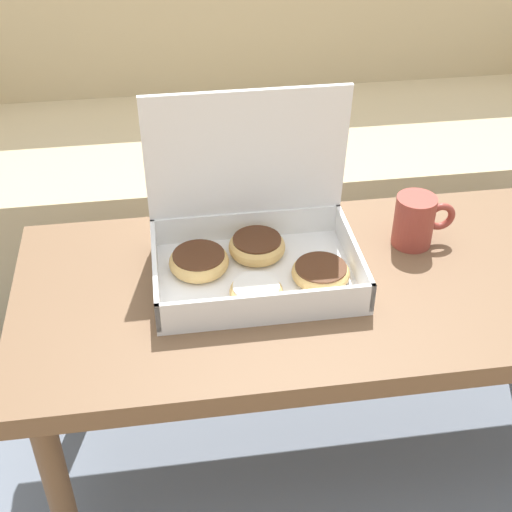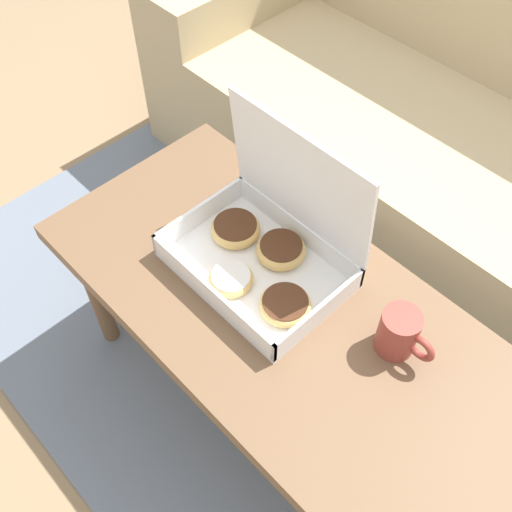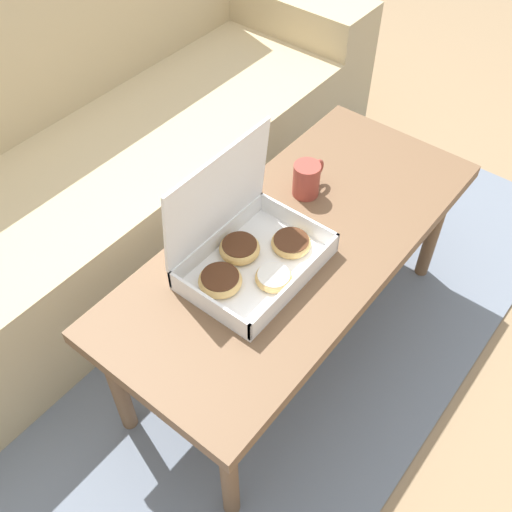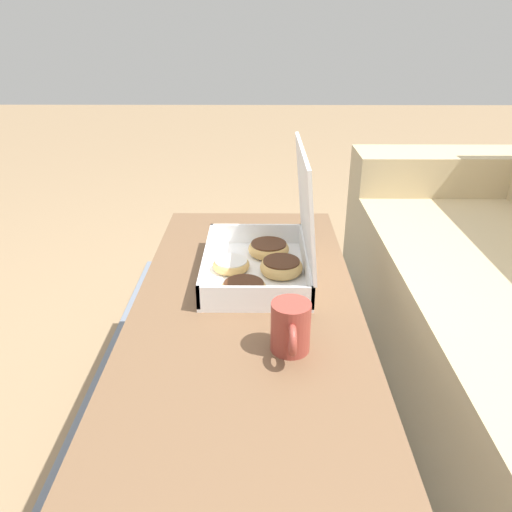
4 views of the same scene
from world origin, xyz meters
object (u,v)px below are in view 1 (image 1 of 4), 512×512
Objects in this scene: couch at (266,144)px; pastry_box at (253,245)px; coffee_mug at (416,221)px; coffee_table at (339,300)px.

couch is 0.84m from pastry_box.
couch reaches higher than pastry_box.
coffee_mug is at bearing -77.91° from couch.
coffee_table is (0.00, -0.84, 0.11)m from couch.
pastry_box is at bearing -100.77° from couch.
coffee_table is 0.19m from pastry_box.
coffee_mug reaches higher than coffee_table.
pastry_box reaches higher than coffee_mug.
pastry_box reaches higher than coffee_table.
couch reaches higher than coffee_mug.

